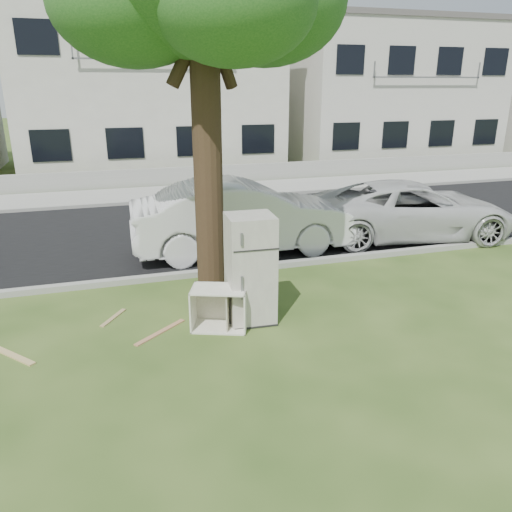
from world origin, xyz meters
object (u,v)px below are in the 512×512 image
object	(u,v)px
car_center	(243,217)
car_right	(412,210)
fridge	(250,269)
cabinet	(219,308)

from	to	relation	value
car_center	car_right	world-z (taller)	car_center
fridge	car_center	distance (m)	3.69
fridge	car_center	size ratio (longest dim) A/B	0.35
cabinet	car_center	distance (m)	4.02
fridge	car_right	distance (m)	6.42
cabinet	car_center	xyz separation A→B (m)	(1.41, 3.73, 0.50)
fridge	car_right	bearing A→B (deg)	35.62
car_center	fridge	bearing A→B (deg)	168.24
fridge	cabinet	xyz separation A→B (m)	(-0.57, -0.14, -0.57)
fridge	car_right	xyz separation A→B (m)	(5.38, 3.49, -0.19)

